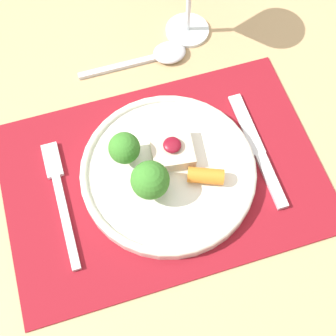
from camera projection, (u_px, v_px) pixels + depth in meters
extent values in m
plane|color=brown|center=(166.00, 283.00, 1.37)|extent=(8.00, 8.00, 0.00)
cube|color=tan|center=(163.00, 181.00, 0.70)|extent=(1.32, 0.99, 0.03)
cylinder|color=tan|center=(324.00, 44.00, 1.29)|extent=(0.06, 0.06, 0.72)
cube|color=maroon|center=(163.00, 176.00, 0.69)|extent=(0.46, 0.32, 0.00)
cylinder|color=silver|center=(168.00, 172.00, 0.68)|extent=(0.26, 0.26, 0.02)
torus|color=silver|center=(168.00, 169.00, 0.68)|extent=(0.26, 0.26, 0.01)
cube|color=beige|center=(172.00, 150.00, 0.68)|extent=(0.07, 0.07, 0.02)
ellipsoid|color=maroon|center=(172.00, 145.00, 0.66)|extent=(0.03, 0.03, 0.01)
cylinder|color=#84B256|center=(126.00, 156.00, 0.67)|extent=(0.01, 0.01, 0.02)
sphere|color=#387A28|center=(124.00, 148.00, 0.65)|extent=(0.05, 0.05, 0.05)
cylinder|color=#84B256|center=(151.00, 188.00, 0.65)|extent=(0.01, 0.01, 0.02)
sphere|color=#387A28|center=(150.00, 180.00, 0.63)|extent=(0.05, 0.05, 0.05)
cylinder|color=orange|center=(206.00, 176.00, 0.66)|extent=(0.06, 0.04, 0.02)
cube|color=silver|center=(66.00, 221.00, 0.65)|extent=(0.01, 0.14, 0.01)
cube|color=silver|center=(52.00, 160.00, 0.70)|extent=(0.02, 0.06, 0.01)
cube|color=silver|center=(271.00, 180.00, 0.68)|extent=(0.02, 0.09, 0.01)
cube|color=silver|center=(246.00, 124.00, 0.72)|extent=(0.02, 0.11, 0.00)
cube|color=silver|center=(118.00, 67.00, 0.77)|extent=(0.13, 0.01, 0.01)
ellipsoid|color=silver|center=(170.00, 52.00, 0.78)|extent=(0.06, 0.05, 0.02)
cylinder|color=white|center=(187.00, 30.00, 0.81)|extent=(0.07, 0.07, 0.01)
cylinder|color=white|center=(188.00, 14.00, 0.77)|extent=(0.01, 0.01, 0.07)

